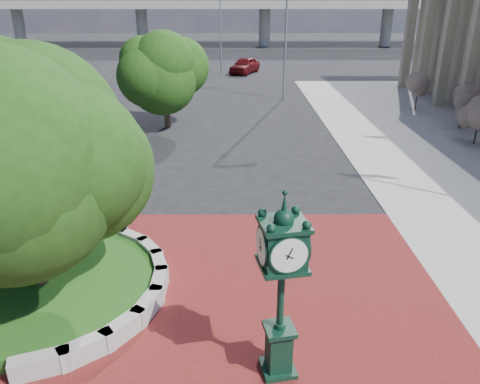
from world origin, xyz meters
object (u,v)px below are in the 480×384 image
(parked_car, at_px, (245,65))
(street_lamp_far, at_px, (222,23))
(street_lamp_near, at_px, (289,24))
(post_clock, at_px, (281,281))

(parked_car, distance_m, street_lamp_far, 4.81)
(parked_car, xyz_separation_m, street_lamp_near, (3.12, -13.54, 4.83))
(parked_car, relative_size, street_lamp_near, 0.51)
(parked_car, height_order, street_lamp_far, street_lamp_far)
(street_lamp_near, height_order, street_lamp_far, street_lamp_near)
(post_clock, relative_size, parked_car, 0.86)
(parked_car, distance_m, street_lamp_near, 14.71)
(parked_car, bearing_deg, street_lamp_near, -53.67)
(street_lamp_near, bearing_deg, parked_car, 102.99)
(post_clock, bearing_deg, parked_car, 89.96)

